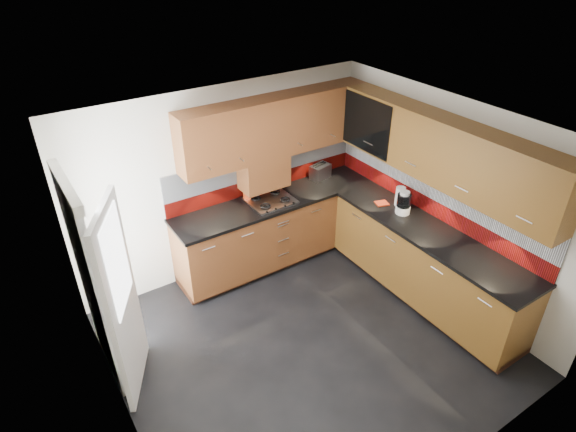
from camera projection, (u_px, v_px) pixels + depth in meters
room at (312, 228)px, 4.44m from camera, size 4.00×3.80×2.64m
base_cabinets at (345, 248)px, 6.01m from camera, size 2.70×3.20×0.95m
countertop at (348, 216)px, 5.74m from camera, size 2.72×3.22×0.04m
backsplash at (352, 182)px, 5.85m from camera, size 2.70×3.20×0.54m
upper_cabinets at (361, 139)px, 5.40m from camera, size 2.50×3.20×0.72m
extractor_hood at (263, 172)px, 5.93m from camera, size 0.60×0.33×0.40m
glass_cabinet at (376, 120)px, 5.81m from camera, size 0.32×0.80×0.66m
back_door at (104, 292)px, 4.39m from camera, size 0.42×1.19×2.04m
gas_hob at (271, 200)px, 5.98m from camera, size 0.56×0.49×0.04m
utensil_pot at (248, 191)px, 6.00m from camera, size 0.13×0.13×0.47m
toaster at (320, 172)px, 6.50m from camera, size 0.30×0.22×0.20m
food_processor at (404, 203)px, 5.69m from camera, size 0.17×0.17×0.29m
paper_towel at (400, 196)px, 5.86m from camera, size 0.12×0.12×0.24m
orange_cloth at (382, 203)px, 5.94m from camera, size 0.18×0.17×0.02m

